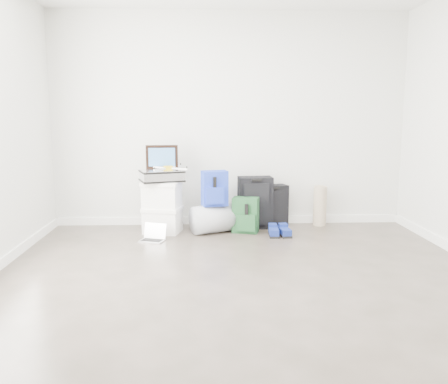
{
  "coord_description": "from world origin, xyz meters",
  "views": [
    {
      "loc": [
        -0.35,
        -3.59,
        1.43
      ],
      "look_at": [
        -0.1,
        1.9,
        0.52
      ],
      "focal_mm": 38.0,
      "sensor_mm": 36.0,
      "label": 1
    }
  ],
  "objects_px": {
    "laptop": "(153,237)",
    "duffel_bag": "(215,219)",
    "briefcase": "(162,176)",
    "boxes_stack": "(162,207)",
    "large_suitcase": "(255,203)",
    "carry_on": "(274,205)"
  },
  "relations": [
    {
      "from": "briefcase",
      "to": "duffel_bag",
      "type": "bearing_deg",
      "value": -19.93
    },
    {
      "from": "boxes_stack",
      "to": "duffel_bag",
      "type": "bearing_deg",
      "value": 9.84
    },
    {
      "from": "boxes_stack",
      "to": "briefcase",
      "type": "distance_m",
      "value": 0.38
    },
    {
      "from": "laptop",
      "to": "duffel_bag",
      "type": "bearing_deg",
      "value": 45.31
    },
    {
      "from": "large_suitcase",
      "to": "carry_on",
      "type": "relative_size",
      "value": 1.23
    },
    {
      "from": "large_suitcase",
      "to": "carry_on",
      "type": "distance_m",
      "value": 0.28
    },
    {
      "from": "carry_on",
      "to": "large_suitcase",
      "type": "bearing_deg",
      "value": -175.77
    },
    {
      "from": "boxes_stack",
      "to": "laptop",
      "type": "relative_size",
      "value": 1.99
    },
    {
      "from": "laptop",
      "to": "briefcase",
      "type": "bearing_deg",
      "value": 97.99
    },
    {
      "from": "boxes_stack",
      "to": "laptop",
      "type": "height_order",
      "value": "boxes_stack"
    },
    {
      "from": "boxes_stack",
      "to": "carry_on",
      "type": "relative_size",
      "value": 1.19
    },
    {
      "from": "briefcase",
      "to": "laptop",
      "type": "xyz_separation_m",
      "value": [
        -0.08,
        -0.38,
        -0.65
      ]
    },
    {
      "from": "boxes_stack",
      "to": "large_suitcase",
      "type": "distance_m",
      "value": 1.17
    },
    {
      "from": "briefcase",
      "to": "large_suitcase",
      "type": "xyz_separation_m",
      "value": [
        1.15,
        0.18,
        -0.37
      ]
    },
    {
      "from": "duffel_bag",
      "to": "large_suitcase",
      "type": "xyz_separation_m",
      "value": [
        0.52,
        0.21,
        0.16
      ]
    },
    {
      "from": "boxes_stack",
      "to": "duffel_bag",
      "type": "xyz_separation_m",
      "value": [
        0.63,
        -0.03,
        -0.15
      ]
    },
    {
      "from": "briefcase",
      "to": "large_suitcase",
      "type": "height_order",
      "value": "briefcase"
    },
    {
      "from": "duffel_bag",
      "to": "carry_on",
      "type": "relative_size",
      "value": 1.04
    },
    {
      "from": "boxes_stack",
      "to": "briefcase",
      "type": "relative_size",
      "value": 1.29
    },
    {
      "from": "large_suitcase",
      "to": "laptop",
      "type": "height_order",
      "value": "large_suitcase"
    },
    {
      "from": "briefcase",
      "to": "carry_on",
      "type": "bearing_deg",
      "value": -5.46
    },
    {
      "from": "carry_on",
      "to": "laptop",
      "type": "xyz_separation_m",
      "value": [
        -1.48,
        -0.66,
        -0.22
      ]
    }
  ]
}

